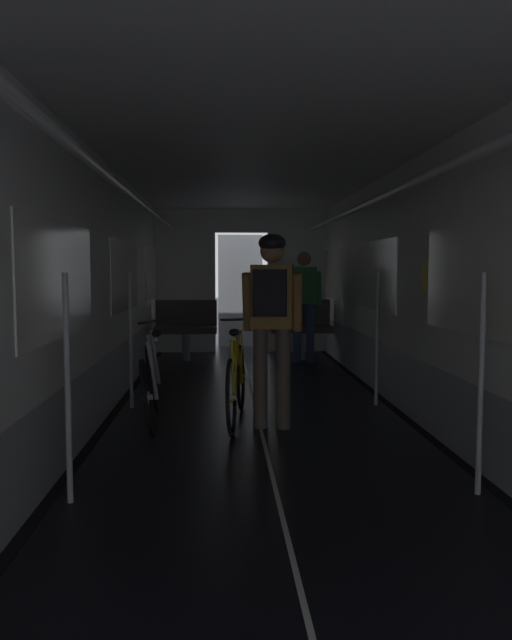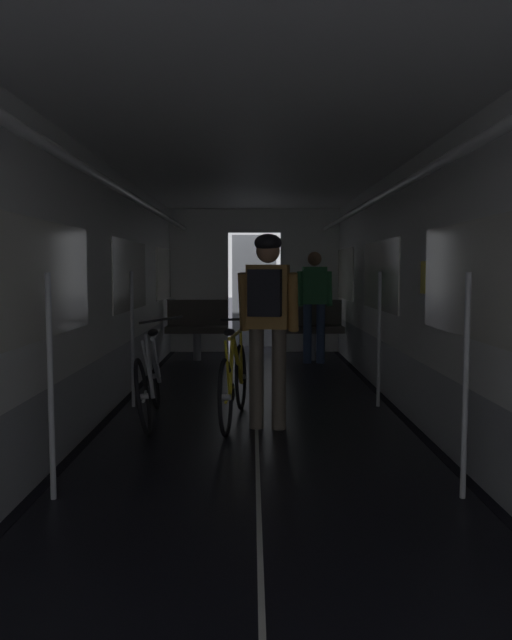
% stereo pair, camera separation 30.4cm
% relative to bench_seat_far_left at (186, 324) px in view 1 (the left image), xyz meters
% --- Properties ---
extents(train_car_shell, '(3.14, 12.34, 2.57)m').
position_rel_bench_seat_far_left_xyz_m(train_car_shell, '(0.90, -4.47, 1.13)').
color(train_car_shell, black).
rests_on(train_car_shell, ground).
extents(bench_seat_far_left, '(0.98, 0.51, 0.95)m').
position_rel_bench_seat_far_left_xyz_m(bench_seat_far_left, '(0.00, 0.00, 0.00)').
color(bench_seat_far_left, gray).
rests_on(bench_seat_far_left, ground).
extents(bench_seat_far_right, '(0.98, 0.51, 0.95)m').
position_rel_bench_seat_far_left_xyz_m(bench_seat_far_right, '(1.80, 0.00, 0.00)').
color(bench_seat_far_right, gray).
rests_on(bench_seat_far_right, ground).
extents(bicycle_silver, '(0.44, 1.70, 0.96)m').
position_rel_bench_seat_far_left_xyz_m(bicycle_silver, '(-0.10, -3.97, -0.19)').
color(bicycle_silver, black).
rests_on(bicycle_silver, ground).
extents(person_cyclist_aisle, '(0.56, 0.43, 1.73)m').
position_rel_bench_seat_far_left_xyz_m(person_cyclist_aisle, '(1.00, -4.29, 0.50)').
color(person_cyclist_aisle, brown).
rests_on(person_cyclist_aisle, ground).
extents(bicycle_yellow_in_aisle, '(0.44, 1.69, 0.94)m').
position_rel_bench_seat_far_left_xyz_m(bicycle_yellow_in_aisle, '(0.69, -4.03, -0.18)').
color(bicycle_yellow_in_aisle, black).
rests_on(bicycle_yellow_in_aisle, ground).
extents(person_standing_near_bench, '(0.53, 0.23, 1.69)m').
position_rel_bench_seat_far_left_xyz_m(person_standing_near_bench, '(1.80, -0.38, 0.41)').
color(person_standing_near_bench, '#384C75').
rests_on(person_standing_near_bench, ground).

